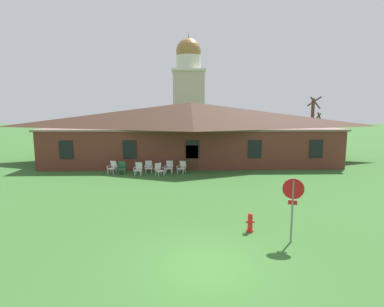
% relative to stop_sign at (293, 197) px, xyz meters
% --- Properties ---
extents(ground_plane, '(200.00, 200.00, 0.00)m').
position_rel_stop_sign_xyz_m(ground_plane, '(-3.28, -1.66, -1.75)').
color(ground_plane, '#336028').
extents(brick_building, '(26.63, 10.40, 5.70)m').
position_rel_stop_sign_xyz_m(brick_building, '(-3.28, 18.80, 1.16)').
color(brick_building, brown).
rests_on(brick_building, ground).
extents(dome_tower, '(5.18, 5.18, 16.88)m').
position_rel_stop_sign_xyz_m(dome_tower, '(-3.17, 38.00, 5.88)').
color(dome_tower, '#BCB29E').
rests_on(dome_tower, ground).
extents(stop_sign, '(0.77, 0.29, 2.47)m').
position_rel_stop_sign_xyz_m(stop_sign, '(0.00, 0.00, 0.00)').
color(stop_sign, slate).
rests_on(stop_sign, ground).
extents(lawn_chair_by_porch, '(0.75, 0.80, 0.96)m').
position_rel_stop_sign_xyz_m(lawn_chair_by_porch, '(-9.64, 12.93, -1.25)').
color(lawn_chair_by_porch, white).
rests_on(lawn_chair_by_porch, ground).
extents(lawn_chair_near_door, '(0.68, 0.72, 0.96)m').
position_rel_stop_sign_xyz_m(lawn_chair_near_door, '(-8.86, 12.67, -1.25)').
color(lawn_chair_near_door, '#28704C').
rests_on(lawn_chair_near_door, ground).
extents(lawn_chair_left_end, '(0.68, 0.71, 0.96)m').
position_rel_stop_sign_xyz_m(lawn_chair_left_end, '(-7.50, 12.21, -1.25)').
color(lawn_chair_left_end, silver).
rests_on(lawn_chair_left_end, ground).
extents(lawn_chair_middle, '(0.69, 0.72, 0.96)m').
position_rel_stop_sign_xyz_m(lawn_chair_middle, '(-6.80, 12.94, -1.25)').
color(lawn_chair_middle, white).
rests_on(lawn_chair_middle, ground).
extents(lawn_chair_right_end, '(0.84, 0.87, 0.96)m').
position_rel_stop_sign_xyz_m(lawn_chair_right_end, '(-5.89, 11.87, -1.25)').
color(lawn_chair_right_end, silver).
rests_on(lawn_chair_right_end, ground).
extents(lawn_chair_far_side, '(0.70, 0.74, 0.96)m').
position_rel_stop_sign_xyz_m(lawn_chair_far_side, '(-5.16, 12.89, -1.25)').
color(lawn_chair_far_side, silver).
rests_on(lawn_chair_far_side, ground).
extents(lawn_chair_under_eave, '(0.79, 0.84, 0.96)m').
position_rel_stop_sign_xyz_m(lawn_chair_under_eave, '(-4.15, 12.74, -1.25)').
color(lawn_chair_under_eave, silver).
rests_on(lawn_chair_under_eave, ground).
extents(bare_tree_beside_building, '(1.71, 2.18, 6.47)m').
position_rel_stop_sign_xyz_m(bare_tree_beside_building, '(10.07, 21.86, 1.69)').
color(bare_tree_beside_building, brown).
rests_on(bare_tree_beside_building, ground).
extents(fire_hydrant, '(0.36, 0.28, 0.79)m').
position_rel_stop_sign_xyz_m(fire_hydrant, '(-1.32, 1.05, -1.37)').
color(fire_hydrant, red).
rests_on(fire_hydrant, ground).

